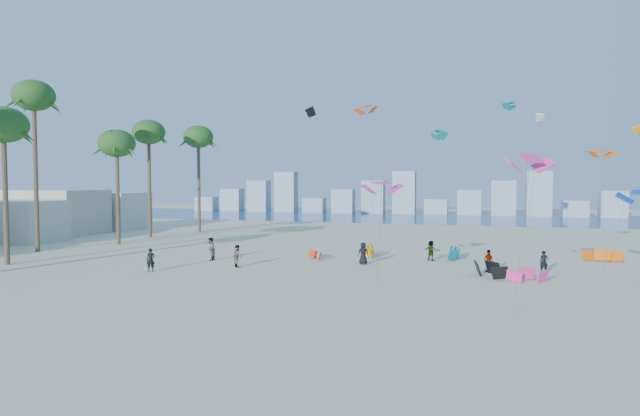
# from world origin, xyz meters

# --- Properties ---
(ground) EXTENTS (220.00, 220.00, 0.00)m
(ground) POSITION_xyz_m (0.00, 0.00, 0.00)
(ground) COLOR beige
(ground) RESTS_ON ground
(ocean) EXTENTS (220.00, 220.00, 0.00)m
(ocean) POSITION_xyz_m (0.00, 72.00, 0.01)
(ocean) COLOR navy
(ocean) RESTS_ON ground
(kitesurfer_near) EXTENTS (0.73, 0.60, 1.71)m
(kitesurfer_near) POSITION_xyz_m (-8.02, 9.29, 0.86)
(kitesurfer_near) COLOR black
(kitesurfer_near) RESTS_ON ground
(kitesurfer_mid) EXTENTS (1.05, 1.06, 1.72)m
(kitesurfer_mid) POSITION_xyz_m (-2.77, 12.97, 0.86)
(kitesurfer_mid) COLOR gray
(kitesurfer_mid) RESTS_ON ground
(kitesurfers_far) EXTENTS (32.93, 8.98, 1.92)m
(kitesurfers_far) POSITION_xyz_m (10.32, 16.40, 0.87)
(kitesurfers_far) COLOR black
(kitesurfers_far) RESTS_ON ground
(grounded_kites) EXTENTS (26.00, 11.96, 1.01)m
(grounded_kites) POSITION_xyz_m (14.24, 18.66, 0.48)
(grounded_kites) COLOR #DD4516
(grounded_kites) RESTS_ON ground
(flying_kites) EXTENTS (31.12, 37.14, 15.69)m
(flying_kites) POSITION_xyz_m (14.86, 21.65, 10.50)
(flying_kites) COLOR #F8379B
(flying_kites) RESTS_ON ground
(palm_row) EXTENTS (9.23, 44.80, 15.97)m
(palm_row) POSITION_xyz_m (-21.31, 16.15, 11.81)
(palm_row) COLOR brown
(palm_row) RESTS_ON ground
(beachfront_buildings) EXTENTS (11.50, 43.00, 6.00)m
(beachfront_buildings) POSITION_xyz_m (-33.69, 20.82, 2.67)
(beachfront_buildings) COLOR beige
(beachfront_buildings) RESTS_ON ground
(distant_skyline) EXTENTS (85.00, 3.00, 8.40)m
(distant_skyline) POSITION_xyz_m (-1.19, 82.00, 3.09)
(distant_skyline) COLOR #9EADBF
(distant_skyline) RESTS_ON ground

